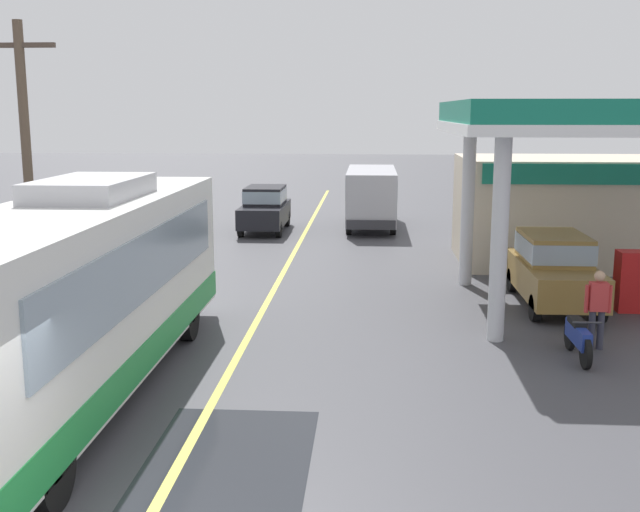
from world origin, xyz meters
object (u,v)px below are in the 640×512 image
coach_bus_main (76,298)px  pedestrian_by_shop (578,262)px  minibus_opposing_lane (371,192)px  pedestrian_near_pump (598,305)px  motorcycle_parked_forecourt (578,337)px  car_at_pump (554,266)px  car_trailing_behind_bus (265,207)px

coach_bus_main → pedestrian_by_shop: 13.19m
minibus_opposing_lane → pedestrian_near_pump: bearing=-74.3°
motorcycle_parked_forecourt → pedestrian_near_pump: size_ratio=1.08×
coach_bus_main → minibus_opposing_lane: coach_bus_main is taller
car_at_pump → pedestrian_by_shop: 1.36m
car_at_pump → coach_bus_main: bearing=-144.6°
coach_bus_main → motorcycle_parked_forecourt: 9.59m
minibus_opposing_lane → pedestrian_by_shop: (5.50, -11.95, -0.54)m
pedestrian_by_shop → car_trailing_behind_bus: 14.42m
car_at_pump → pedestrian_near_pump: size_ratio=2.53×
car_at_pump → motorcycle_parked_forecourt: car_at_pump is taller
coach_bus_main → pedestrian_by_shop: coach_bus_main is taller
pedestrian_by_shop → car_at_pump: bearing=-130.6°
minibus_opposing_lane → pedestrian_near_pump: 17.30m
pedestrian_by_shop → car_trailing_behind_bus: (-9.84, 10.55, 0.08)m
coach_bus_main → pedestrian_near_pump: bearing=18.2°
coach_bus_main → minibus_opposing_lane: bearing=75.8°
car_trailing_behind_bus → car_at_pump: bearing=-52.3°
minibus_opposing_lane → motorcycle_parked_forecourt: bearing=-76.6°
pedestrian_by_shop → car_trailing_behind_bus: size_ratio=0.40×
minibus_opposing_lane → motorcycle_parked_forecourt: size_ratio=3.41×
minibus_opposing_lane → car_at_pump: bearing=-70.4°
motorcycle_parked_forecourt → pedestrian_near_pump: (0.54, 0.65, 0.49)m
minibus_opposing_lane → pedestrian_by_shop: 13.17m
pedestrian_near_pump → motorcycle_parked_forecourt: bearing=-129.6°
car_at_pump → motorcycle_parked_forecourt: 4.39m
motorcycle_parked_forecourt → pedestrian_by_shop: pedestrian_by_shop is taller
pedestrian_near_pump → pedestrian_by_shop: (0.83, 4.70, 0.00)m
car_at_pump → car_trailing_behind_bus: size_ratio=1.00×
minibus_opposing_lane → motorcycle_parked_forecourt: 17.82m
minibus_opposing_lane → coach_bus_main: bearing=-104.2°
motorcycle_parked_forecourt → pedestrian_near_pump: pedestrian_near_pump is taller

